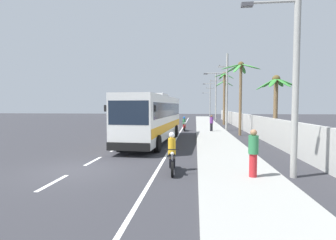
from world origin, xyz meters
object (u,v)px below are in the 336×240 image
object	(u,v)px
palm_third	(276,94)
palm_fourth	(224,90)
pedestrian_midwalk	(253,152)
palm_second	(241,80)
motorcycle_trailing	(184,125)
palm_nearest	(224,94)
pedestrian_near_kerb	(211,123)
motorcycle_beside_bus	(172,156)
coach_bus_far_lane	(151,111)
utility_pole_mid	(226,90)
coach_bus_foreground	(154,116)
utility_pole_nearest	(294,56)
utility_pole_distant	(210,99)
utility_pole_far	(215,95)

from	to	relation	value
palm_third	palm_fourth	size ratio (longest dim) A/B	0.64
pedestrian_midwalk	palm_second	xyz separation A→B (m)	(2.03, 14.82, 4.08)
motorcycle_trailing	palm_nearest	distance (m)	14.61
pedestrian_near_kerb	palm_third	world-z (taller)	palm_third
motorcycle_beside_bus	pedestrian_near_kerb	bearing A→B (deg)	80.88
motorcycle_beside_bus	palm_second	world-z (taller)	palm_second
palm_third	coach_bus_far_lane	bearing A→B (deg)	121.53
utility_pole_mid	palm_nearest	bearing A→B (deg)	84.74
motorcycle_trailing	palm_nearest	bearing A→B (deg)	65.86
motorcycle_beside_bus	palm_nearest	world-z (taller)	palm_nearest
coach_bus_foreground	utility_pole_mid	distance (m)	12.03
motorcycle_trailing	palm_second	xyz separation A→B (m)	(5.42, -3.94, 4.50)
pedestrian_midwalk	utility_pole_nearest	size ratio (longest dim) A/B	0.20
motorcycle_trailing	pedestrian_near_kerb	xyz separation A→B (m)	(2.92, -1.48, 0.37)
palm_nearest	palm_third	world-z (taller)	palm_nearest
coach_bus_far_lane	palm_nearest	world-z (taller)	palm_nearest
motorcycle_beside_bus	palm_third	distance (m)	11.35
coach_bus_far_lane	motorcycle_beside_bus	distance (m)	30.12
motorcycle_beside_bus	utility_pole_distant	xyz separation A→B (m)	(4.63, 56.08, 4.01)
pedestrian_near_kerb	utility_pole_far	distance (m)	21.31
pedestrian_midwalk	utility_pole_mid	xyz separation A→B (m)	(1.23, 19.38, 3.51)
coach_bus_foreground	utility_pole_mid	world-z (taller)	utility_pole_mid
motorcycle_beside_bus	utility_pole_nearest	size ratio (longest dim) A/B	0.22
coach_bus_far_lane	pedestrian_near_kerb	distance (m)	15.72
coach_bus_foreground	palm_fourth	distance (m)	20.76
palm_third	coach_bus_foreground	bearing A→B (deg)	179.31
coach_bus_far_lane	palm_second	size ratio (longest dim) A/B	1.76
motorcycle_trailing	utility_pole_mid	size ratio (longest dim) A/B	0.23
pedestrian_near_kerb	palm_fourth	world-z (taller)	palm_fourth
coach_bus_far_lane	motorcycle_trailing	distance (m)	13.02
motorcycle_trailing	palm_fourth	distance (m)	12.27
utility_pole_distant	palm_third	xyz separation A→B (m)	(2.11, -47.43, -1.09)
coach_bus_foreground	pedestrian_near_kerb	bearing A→B (deg)	57.55
coach_bus_far_lane	utility_pole_mid	world-z (taller)	utility_pole_mid
pedestrian_near_kerb	utility_pole_mid	distance (m)	4.46
coach_bus_foreground	utility_pole_nearest	xyz separation A→B (m)	(6.90, -9.05, 2.69)
utility_pole_far	palm_second	xyz separation A→B (m)	(0.53, -23.35, 0.39)
palm_nearest	pedestrian_midwalk	bearing A→B (deg)	-94.26
motorcycle_trailing	pedestrian_near_kerb	distance (m)	3.29
utility_pole_far	palm_nearest	bearing A→B (deg)	-82.62
pedestrian_midwalk	motorcycle_trailing	bearing A→B (deg)	-98.67
motorcycle_beside_bus	pedestrian_near_kerb	world-z (taller)	pedestrian_near_kerb
utility_pole_distant	palm_nearest	bearing A→B (deg)	-88.14
coach_bus_far_lane	motorcycle_trailing	xyz separation A→B (m)	(5.76, -11.60, -1.28)
utility_pole_nearest	utility_pole_distant	distance (m)	56.37
motorcycle_trailing	utility_pole_mid	world-z (taller)	utility_pole_mid
utility_pole_distant	utility_pole_far	bearing A→B (deg)	-90.09
pedestrian_near_kerb	utility_pole_nearest	world-z (taller)	utility_pole_nearest
coach_bus_foreground	pedestrian_midwalk	xyz separation A→B (m)	(5.33, -9.65, -0.89)
utility_pole_mid	palm_second	distance (m)	4.67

